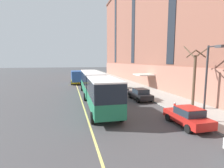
% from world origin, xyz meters
% --- Properties ---
extents(ground_plane, '(260.00, 260.00, 0.00)m').
position_xyz_m(ground_plane, '(0.00, 0.00, 0.00)').
color(ground_plane, '#424244').
extents(sidewalk, '(5.16, 160.00, 0.15)m').
position_xyz_m(sidewalk, '(9.05, 3.00, 0.07)').
color(sidewalk, '#9E9B93').
rests_on(sidewalk, ground).
extents(city_bus, '(3.17, 20.14, 3.60)m').
position_xyz_m(city_bus, '(-0.64, 6.15, 2.09)').
color(city_bus, '#1E704C').
rests_on(city_bus, ground).
extents(parked_car_silver_2, '(2.01, 4.33, 1.56)m').
position_xyz_m(parked_car_silver_2, '(5.27, 15.18, 0.78)').
color(parked_car_silver_2, '#B7B7BC').
rests_on(parked_car_silver_2, ground).
extents(parked_car_navy_3, '(2.02, 4.60, 1.56)m').
position_xyz_m(parked_car_navy_3, '(5.13, 26.20, 0.78)').
color(parked_car_navy_3, navy).
rests_on(parked_car_navy_3, ground).
extents(parked_car_black_4, '(2.07, 4.50, 1.56)m').
position_xyz_m(parked_car_black_4, '(5.31, 5.03, 0.78)').
color(parked_car_black_4, black).
rests_on(parked_car_black_4, ground).
extents(parked_car_champagne_6, '(1.98, 4.70, 1.56)m').
position_xyz_m(parked_car_champagne_6, '(5.32, 32.60, 0.78)').
color(parked_car_champagne_6, '#BCAD89').
rests_on(parked_car_champagne_6, ground).
extents(parked_car_red_7, '(2.00, 4.26, 1.56)m').
position_xyz_m(parked_car_red_7, '(5.29, -4.64, 0.78)').
color(parked_car_red_7, '#B21E19').
rests_on(parked_car_red_7, ground).
extents(box_truck, '(2.41, 6.88, 2.97)m').
position_xyz_m(box_truck, '(-2.23, 24.12, 1.69)').
color(box_truck, '#285199').
rests_on(box_truck, ground).
extents(taxi_cab, '(2.02, 4.64, 1.56)m').
position_xyz_m(taxi_cab, '(-2.48, 23.74, 0.78)').
color(taxi_cab, yellow).
rests_on(taxi_cab, ground).
extents(street_tree_mid_block, '(1.94, 1.87, 6.62)m').
position_xyz_m(street_tree_mid_block, '(9.06, -0.52, 3.58)').
color(street_tree_mid_block, brown).
rests_on(street_tree_mid_block, sidewalk).
extents(street_lamp, '(0.36, 1.48, 6.27)m').
position_xyz_m(street_lamp, '(7.07, -4.61, 4.04)').
color(street_lamp, '#2D2D30').
rests_on(street_lamp, sidewalk).
extents(fire_hydrant, '(0.42, 0.24, 0.72)m').
position_xyz_m(fire_hydrant, '(6.97, -0.37, 0.49)').
color(fire_hydrant, red).
rests_on(fire_hydrant, sidewalk).
extents(lane_centerline, '(0.16, 140.00, 0.01)m').
position_xyz_m(lane_centerline, '(-2.34, 3.00, 0.00)').
color(lane_centerline, '#E0D66B').
rests_on(lane_centerline, ground).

